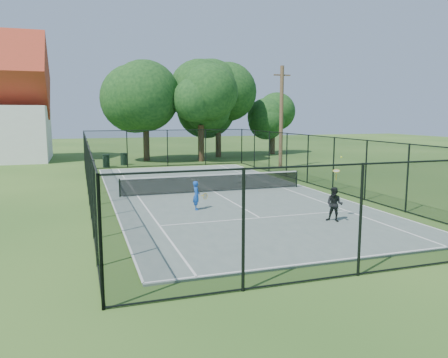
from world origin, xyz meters
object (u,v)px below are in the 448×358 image
object	(u,v)px
utility_pole	(281,117)
player_black	(335,204)
player_blue	(196,195)
trash_bin_right	(124,159)
tennis_net	(214,182)
trash_bin_left	(106,161)

from	to	relation	value
utility_pole	player_black	distance (m)	18.12
player_blue	player_black	bearing A→B (deg)	-39.57
player_black	trash_bin_right	bearing A→B (deg)	104.44
trash_bin_right	utility_pole	world-z (taller)	utility_pole
player_black	utility_pole	bearing A→B (deg)	71.12
tennis_net	player_blue	size ratio (longest dim) A/B	7.89
trash_bin_right	player_blue	bearing A→B (deg)	-86.08
tennis_net	trash_bin_right	bearing A→B (deg)	102.64
trash_bin_right	player_black	size ratio (longest dim) A/B	0.40
player_black	player_blue	bearing A→B (deg)	140.43
trash_bin_left	utility_pole	distance (m)	14.49
trash_bin_right	player_blue	xyz separation A→B (m)	(1.31, -19.06, 0.18)
player_blue	tennis_net	bearing A→B (deg)	63.31
player_black	trash_bin_left	bearing A→B (deg)	108.64
trash_bin_left	player_black	bearing A→B (deg)	-71.36
utility_pole	player_blue	world-z (taller)	utility_pole
tennis_net	player_black	xyz separation A→B (m)	(2.52, -7.86, 0.17)
tennis_net	trash_bin_right	xyz separation A→B (m)	(-3.36, 14.98, -0.06)
trash_bin_left	tennis_net	bearing A→B (deg)	-70.89
tennis_net	trash_bin_left	size ratio (longest dim) A/B	9.80
trash_bin_left	player_black	xyz separation A→B (m)	(7.37, -21.85, 0.23)
tennis_net	player_blue	xyz separation A→B (m)	(-2.05, -4.08, 0.12)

